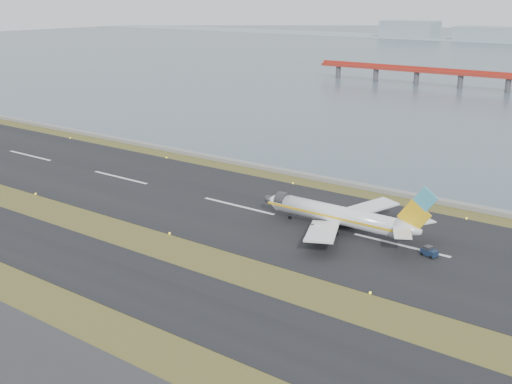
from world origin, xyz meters
TOP-DOWN VIEW (x-y plane):
  - ground at (0.00, 0.00)m, footprint 1000.00×1000.00m
  - taxiway_strip at (0.00, -12.00)m, footprint 1000.00×18.00m
  - runway_strip at (0.00, 30.00)m, footprint 1000.00×45.00m
  - seawall at (0.00, 60.00)m, footprint 1000.00×2.50m
  - airliner at (26.94, 29.64)m, footprint 38.52×32.89m
  - pushback_tug at (46.45, 28.19)m, footprint 3.36×2.49m

SIDE VIEW (x-z plane):
  - ground at x=0.00m, z-range 0.00..0.00m
  - taxiway_strip at x=0.00m, z-range 0.00..0.10m
  - runway_strip at x=0.00m, z-range 0.00..0.10m
  - seawall at x=0.00m, z-range 0.00..1.00m
  - pushback_tug at x=46.45m, z-range -0.03..1.90m
  - airliner at x=26.94m, z-range -2.94..9.86m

